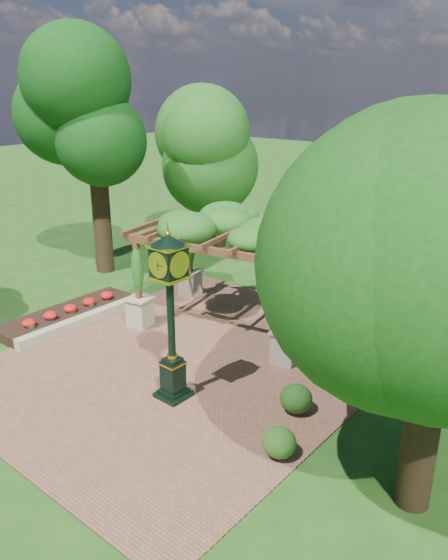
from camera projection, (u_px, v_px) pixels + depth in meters
The scene contains 14 objects.
ground at pixel (168, 375), 15.59m from camera, with size 120.00×120.00×0.00m, color #1E4714.
brick_plaza at pixel (192, 362), 16.31m from camera, with size 10.00×12.00×0.04m, color brown.
border_wall at pixel (83, 321), 18.65m from camera, with size 0.35×5.00×0.40m, color #C6B793.
flower_bed at pixel (68, 315), 19.20m from camera, with size 1.50×5.00×0.36m, color red.
pedestal_clock at pixel (170, 303), 13.57m from camera, with size 0.90×0.90×4.51m.
pergola at pixel (232, 236), 17.73m from camera, with size 6.79×4.94×3.90m.
sundial at pixel (344, 288), 21.04m from camera, with size 0.67×0.67×0.93m.
shrub_front at pixel (279, 443), 12.05m from camera, with size 0.76×0.76×0.69m, color #2F621C.
shrub_mid at pixel (296, 399), 13.68m from camera, with size 0.82×0.82×0.74m, color #204A14.
shrub_back at pixel (384, 326), 17.83m from camera, with size 0.80×0.80×0.72m, color #296A1E.
tree_west_near at pixel (93, 110), 21.99m from camera, with size 4.18×4.18×10.01m.
tree_west_far at pixel (219, 153), 26.45m from camera, with size 4.30×4.30×6.79m.
tree_north at pixel (428, 156), 23.65m from camera, with size 3.60×3.60×7.14m.
tree_east_near at pixel (448, 247), 9.09m from camera, with size 5.02×5.02×7.68m.
Camera 1 is at (10.00, -9.56, 7.86)m, focal length 35.00 mm.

